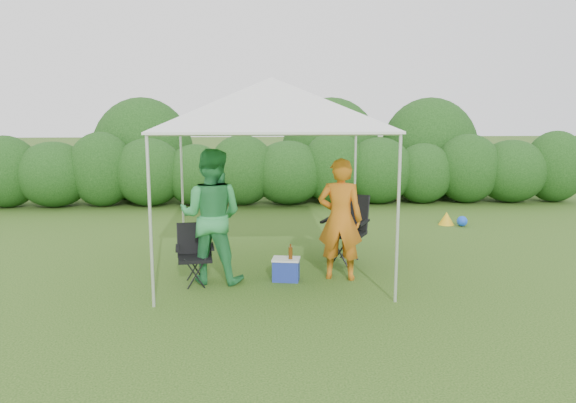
{
  "coord_description": "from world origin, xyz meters",
  "views": [
    {
      "loc": [
        -0.24,
        -7.64,
        2.46
      ],
      "look_at": [
        0.23,
        0.4,
        1.05
      ],
      "focal_mm": 35.0,
      "sensor_mm": 36.0,
      "label": 1
    }
  ],
  "objects": [
    {
      "name": "hedge",
      "position": [
        0.1,
        6.0,
        0.83
      ],
      "size": [
        16.16,
        1.53,
        1.8
      ],
      "color": "#204C17",
      "rests_on": "ground"
    },
    {
      "name": "lawn_toy",
      "position": [
        3.75,
        3.4,
        0.13
      ],
      "size": [
        0.53,
        0.44,
        0.26
      ],
      "color": "gold",
      "rests_on": "ground"
    },
    {
      "name": "cooler",
      "position": [
        0.18,
        -0.05,
        0.16
      ],
      "size": [
        0.42,
        0.34,
        0.32
      ],
      "rotation": [
        0.0,
        0.0,
        -0.17
      ],
      "color": "#213498",
      "rests_on": "ground"
    },
    {
      "name": "bottle",
      "position": [
        0.24,
        -0.09,
        0.43
      ],
      "size": [
        0.06,
        0.06,
        0.22
      ],
      "primitive_type": "cylinder",
      "color": "#592D0C",
      "rests_on": "cooler"
    },
    {
      "name": "chair_right",
      "position": [
        1.19,
        0.87,
        0.59
      ],
      "size": [
        0.81,
        0.79,
        1.05
      ],
      "rotation": [
        0.0,
        0.0,
        -0.48
      ],
      "color": "black",
      "rests_on": "ground"
    },
    {
      "name": "man",
      "position": [
        0.94,
        -0.0,
        0.86
      ],
      "size": [
        0.71,
        0.55,
        1.72
      ],
      "primitive_type": "imported",
      "rotation": [
        0.0,
        0.0,
        2.9
      ],
      "color": "#C66616",
      "rests_on": "ground"
    },
    {
      "name": "chair_left",
      "position": [
        -1.09,
        -0.07,
        0.47
      ],
      "size": [
        0.56,
        0.52,
        0.83
      ],
      "rotation": [
        0.0,
        0.0,
        0.13
      ],
      "color": "black",
      "rests_on": "ground"
    },
    {
      "name": "canopy",
      "position": [
        0.0,
        0.5,
        2.46
      ],
      "size": [
        3.1,
        3.1,
        2.83
      ],
      "color": "silver",
      "rests_on": "ground"
    },
    {
      "name": "ground",
      "position": [
        0.0,
        0.0,
        0.0
      ],
      "size": [
        70.0,
        70.0,
        0.0
      ],
      "primitive_type": "plane",
      "color": "#3D601E"
    },
    {
      "name": "woman",
      "position": [
        -0.85,
        -0.01,
        0.93
      ],
      "size": [
        1.03,
        0.88,
        1.86
      ],
      "primitive_type": "imported",
      "rotation": [
        0.0,
        0.0,
        2.93
      ],
      "color": "green",
      "rests_on": "ground"
    }
  ]
}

